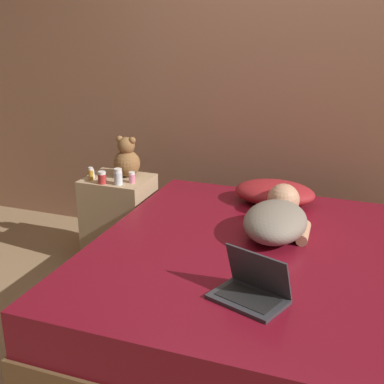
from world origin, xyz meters
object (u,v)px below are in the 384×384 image
at_px(bottle_red, 102,178).
at_px(bottle_pink, 132,177).
at_px(teddy_bear, 127,159).
at_px(bottle_clear, 118,177).
at_px(pillow, 275,193).
at_px(bottle_white, 92,174).
at_px(laptop, 252,288).
at_px(bottle_amber, 91,174).
at_px(person_lying, 278,217).

height_order(bottle_red, bottle_pink, bottle_red).
relative_size(teddy_bear, bottle_clear, 2.59).
xyz_separation_m(pillow, bottle_white, (-1.22, -0.11, 0.02)).
relative_size(laptop, bottle_amber, 4.03).
bearing_deg(bottle_pink, person_lying, -17.56).
bearing_deg(laptop, teddy_bear, 154.98).
xyz_separation_m(bottle_pink, bottle_white, (-0.30, -0.00, -0.01)).
xyz_separation_m(bottle_amber, bottle_white, (-0.02, 0.04, -0.01)).
bearing_deg(laptop, bottle_white, 162.61).
xyz_separation_m(laptop, bottle_red, (-1.25, 0.95, 0.05)).
distance_m(teddy_bear, bottle_pink, 0.17).
distance_m(pillow, bottle_white, 1.22).
relative_size(pillow, bottle_clear, 4.62).
bearing_deg(pillow, person_lying, -76.14).
bearing_deg(pillow, bottle_white, -174.70).
distance_m(bottle_pink, bottle_white, 0.30).
relative_size(bottle_pink, bottle_amber, 0.83).
xyz_separation_m(pillow, person_lying, (0.11, -0.43, 0.02)).
distance_m(bottle_red, bottle_clear, 0.11).
bearing_deg(laptop, bottle_amber, 163.35).
relative_size(pillow, teddy_bear, 1.79).
relative_size(laptop, bottle_white, 5.85).
bearing_deg(bottle_amber, teddy_bear, 40.54).
xyz_separation_m(laptop, bottle_white, (-1.37, 1.03, 0.04)).
distance_m(laptop, bottle_pink, 1.49).
relative_size(laptop, bottle_clear, 3.32).
bearing_deg(bottle_pink, teddy_bear, 129.35).
distance_m(laptop, bottle_red, 1.57).
bearing_deg(bottle_amber, bottle_white, 114.80).
bearing_deg(teddy_bear, bottle_white, -150.26).
xyz_separation_m(teddy_bear, bottle_pink, (0.09, -0.11, -0.08)).
distance_m(pillow, teddy_bear, 1.02).
bearing_deg(bottle_red, teddy_bear, 67.83).
bearing_deg(teddy_bear, bottle_amber, -139.46).
xyz_separation_m(laptop, teddy_bear, (-1.16, 1.15, 0.13)).
bearing_deg(laptop, pillow, 117.18).
bearing_deg(teddy_bear, bottle_red, -112.17).
distance_m(laptop, bottle_amber, 1.68).
height_order(person_lying, bottle_amber, person_lying).
height_order(pillow, bottle_amber, bottle_amber).
bearing_deg(bottle_amber, bottle_red, -19.94).
xyz_separation_m(teddy_bear, bottle_white, (-0.21, -0.12, -0.09)).
distance_m(pillow, bottle_clear, 1.00).
bearing_deg(bottle_white, bottle_pink, 0.73).
distance_m(bottle_amber, bottle_white, 0.05).
relative_size(bottle_clear, bottle_pink, 1.46).
bearing_deg(bottle_amber, person_lying, -12.07).
height_order(pillow, teddy_bear, teddy_bear).
height_order(teddy_bear, bottle_red, teddy_bear).
distance_m(bottle_red, bottle_white, 0.15).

